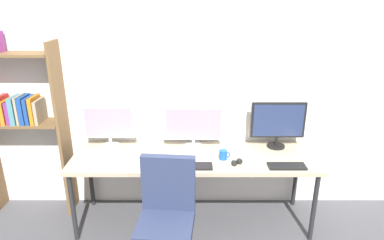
% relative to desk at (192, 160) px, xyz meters
% --- Properties ---
extents(wall_back, '(4.73, 0.11, 2.60)m').
position_rel_desk_xyz_m(wall_back, '(0.00, 0.42, 0.61)').
color(wall_back, silver).
rests_on(wall_back, ground_plane).
extents(desk, '(2.33, 0.68, 0.74)m').
position_rel_desk_xyz_m(desk, '(0.00, 0.00, 0.00)').
color(desk, tan).
rests_on(desk, ground_plane).
extents(bookshelf, '(0.83, 0.28, 1.96)m').
position_rel_desk_xyz_m(bookshelf, '(-1.77, 0.23, 0.48)').
color(bookshelf, brown).
rests_on(bookshelf, ground_plane).
extents(office_chair, '(0.52, 0.52, 0.99)m').
position_rel_desk_xyz_m(office_chair, '(-0.22, -0.65, -0.29)').
color(office_chair, '#2D2D33').
rests_on(office_chair, ground_plane).
extents(monitor_left, '(0.51, 0.18, 0.43)m').
position_rel_desk_xyz_m(monitor_left, '(-0.84, 0.21, 0.29)').
color(monitor_left, silver).
rests_on(monitor_left, desk).
extents(monitor_center, '(0.59, 0.18, 0.42)m').
position_rel_desk_xyz_m(monitor_center, '(0.00, 0.21, 0.28)').
color(monitor_center, silver).
rests_on(monitor_center, desk).
extents(monitor_right, '(0.54, 0.18, 0.47)m').
position_rel_desk_xyz_m(monitor_right, '(0.84, 0.21, 0.31)').
color(monitor_right, black).
rests_on(monitor_right, desk).
extents(keyboard_left, '(0.39, 0.13, 0.02)m').
position_rel_desk_xyz_m(keyboard_left, '(-0.84, -0.23, 0.06)').
color(keyboard_left, silver).
rests_on(keyboard_left, desk).
extents(keyboard_center, '(0.34, 0.13, 0.02)m').
position_rel_desk_xyz_m(keyboard_center, '(0.00, -0.23, 0.06)').
color(keyboard_center, black).
rests_on(keyboard_center, desk).
extents(keyboard_right, '(0.34, 0.13, 0.02)m').
position_rel_desk_xyz_m(keyboard_right, '(0.84, -0.23, 0.06)').
color(keyboard_right, black).
rests_on(keyboard_right, desk).
extents(mouse_left_side, '(0.06, 0.10, 0.03)m').
position_rel_desk_xyz_m(mouse_left_side, '(0.37, -0.18, 0.07)').
color(mouse_left_side, black).
rests_on(mouse_left_side, desk).
extents(mouse_right_side, '(0.06, 0.10, 0.03)m').
position_rel_desk_xyz_m(mouse_right_side, '(0.43, -0.14, 0.07)').
color(mouse_right_side, black).
rests_on(mouse_right_side, desk).
extents(laptop_closed, '(0.34, 0.26, 0.02)m').
position_rel_desk_xyz_m(laptop_closed, '(-0.91, -0.01, 0.06)').
color(laptop_closed, silver).
rests_on(laptop_closed, desk).
extents(coffee_mug, '(0.11, 0.08, 0.09)m').
position_rel_desk_xyz_m(coffee_mug, '(0.28, -0.07, 0.09)').
color(coffee_mug, blue).
rests_on(coffee_mug, desk).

